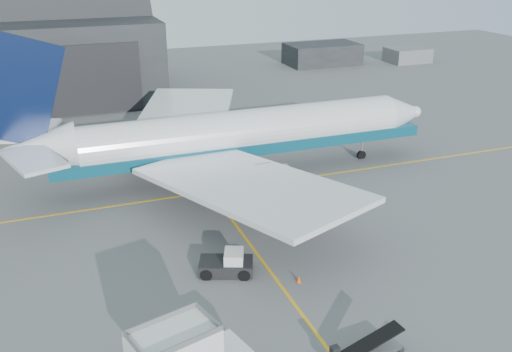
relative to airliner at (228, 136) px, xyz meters
name	(u,v)px	position (x,y,z in m)	size (l,w,h in m)	color
ground	(296,306)	(-2.78, -22.91, -4.46)	(200.00, 200.00, 0.00)	#565659
taxi_lines	(235,224)	(-2.78, -10.24, -4.45)	(80.00, 42.12, 0.02)	gold
distant_bldg_a	(322,64)	(35.22, 49.09, -4.46)	(14.00, 8.00, 4.00)	black
distant_bldg_b	(407,62)	(52.22, 45.09, -4.46)	(8.00, 6.00, 2.80)	slate
airliner	(228,136)	(0.00, 0.00, 0.00)	(45.45, 44.07, 15.95)	white
pushback_tug	(228,264)	(-5.72, -17.33, -3.79)	(4.37, 3.42, 1.79)	black
traffic_cone	(299,279)	(-1.40, -20.29, -4.23)	(0.35, 0.35, 0.50)	#EA4C07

